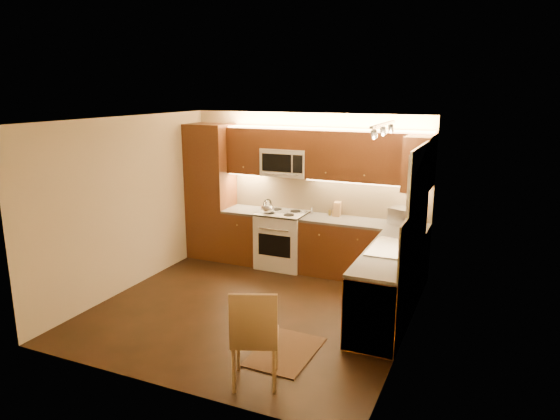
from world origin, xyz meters
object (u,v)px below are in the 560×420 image
at_px(knife_block, 337,209).
at_px(dining_chair, 255,335).
at_px(stove, 283,239).
at_px(sink, 392,243).
at_px(kettle, 267,206).
at_px(microwave, 286,162).
at_px(toaster_oven, 405,217).
at_px(soap_bottle, 419,230).

xyz_separation_m(knife_block, dining_chair, (0.25, -3.44, -0.50)).
relative_size(stove, knife_block, 4.12).
relative_size(sink, dining_chair, 0.84).
bearing_deg(kettle, stove, 67.09).
bearing_deg(sink, stove, 150.64).
bearing_deg(microwave, toaster_oven, -1.56).
height_order(sink, soap_bottle, soap_bottle).
bearing_deg(kettle, soap_bottle, 16.07).
height_order(knife_block, dining_chair, knife_block).
relative_size(microwave, kettle, 3.14).
xyz_separation_m(microwave, kettle, (-0.19, -0.31, -0.68)).
bearing_deg(sink, dining_chair, -113.04).
height_order(stove, toaster_oven, toaster_oven).
height_order(stove, microwave, microwave).
bearing_deg(stove, microwave, 90.00).
bearing_deg(knife_block, soap_bottle, -35.24).
height_order(sink, toaster_oven, toaster_oven).
distance_m(toaster_oven, knife_block, 1.09).
height_order(stove, dining_chair, dining_chair).
height_order(microwave, soap_bottle, microwave).
height_order(kettle, dining_chair, kettle).
bearing_deg(microwave, stove, -90.00).
xyz_separation_m(toaster_oven, soap_bottle, (0.29, -0.58, -0.02)).
bearing_deg(microwave, kettle, -120.98).
bearing_deg(sink, knife_block, 130.50).
distance_m(sink, kettle, 2.38).
xyz_separation_m(microwave, dining_chair, (1.11, -3.36, -1.21)).
bearing_deg(knife_block, microwave, 177.43).
height_order(sink, dining_chair, sink).
distance_m(microwave, sink, 2.48).
bearing_deg(kettle, knife_block, 44.19).
relative_size(stove, kettle, 3.80).
bearing_deg(knife_block, kettle, -167.30).
bearing_deg(stove, kettle, -136.63).
xyz_separation_m(microwave, soap_bottle, (2.23, -0.64, -0.71)).
height_order(toaster_oven, knife_block, toaster_oven).
relative_size(kettle, dining_chair, 0.24).
distance_m(stove, sink, 2.35).
distance_m(knife_block, soap_bottle, 1.55).
distance_m(stove, toaster_oven, 2.03).
xyz_separation_m(soap_bottle, dining_chair, (-1.13, -2.72, -0.49)).
height_order(kettle, knife_block, kettle).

